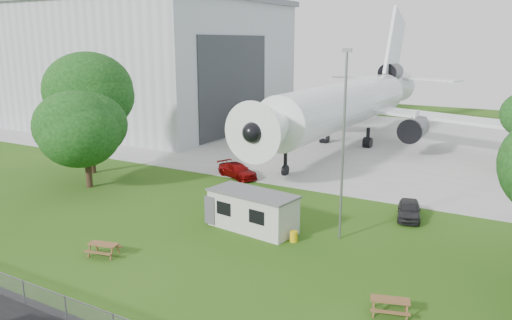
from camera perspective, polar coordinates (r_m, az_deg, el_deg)
The scene contains 13 objects.
ground at distance 32.13m, azimuth -8.64°, elevation -9.67°, with size 160.00×160.00×0.00m, color #38601B.
concrete_apron at distance 64.92m, azimuth 12.75°, elevation 1.98°, with size 120.00×46.00×0.03m, color #B7B7B2.
hangar at distance 81.83m, azimuth -14.06°, elevation 10.85°, with size 43.00×31.00×18.55m.
airliner at distance 62.72m, azimuth 10.65°, elevation 6.56°, with size 46.36×47.73×17.69m.
site_cabin at distance 34.00m, azimuth -0.36°, elevation -5.82°, with size 6.90×3.47×2.62m.
picnic_west at distance 31.80m, azimuth -16.97°, elevation -10.38°, with size 1.80×1.50×0.76m, color brown, non-canonical shape.
picnic_east at distance 25.39m, azimuth 14.99°, elevation -16.62°, with size 1.80×1.50×0.76m, color brown, non-canonical shape.
fence at distance 26.23m, azimuth -22.21°, elevation -16.17°, with size 58.00×0.04×1.30m, color gray.
lamp_mast at distance 31.62m, azimuth 9.92°, elevation 1.32°, with size 0.16×0.16×12.00m, color slate.
tree_west_big at distance 50.03m, azimuth -18.73°, elevation 7.15°, with size 8.82×8.82×12.09m.
tree_west_small at distance 45.31m, azimuth -18.94°, elevation 3.43°, with size 7.44×7.44×8.95m.
car_ne_hatch at distance 37.81m, azimuth 17.08°, elevation -5.46°, with size 1.58×3.92×1.34m, color black.
car_apron_van at distance 46.88m, azimuth -2.15°, elevation -1.23°, with size 1.86×4.59×1.33m, color maroon.
Camera 1 is at (18.78, -22.87, 12.52)m, focal length 35.00 mm.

